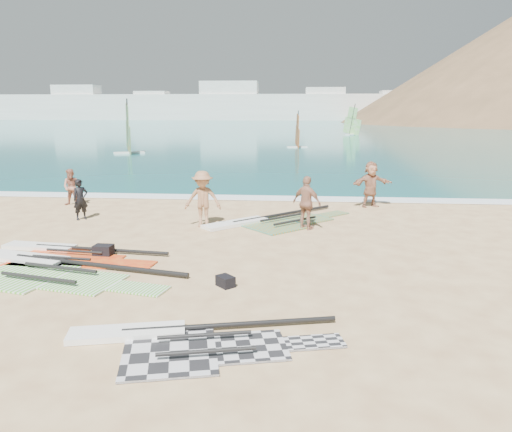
# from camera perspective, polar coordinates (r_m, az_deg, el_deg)

# --- Properties ---
(ground) EXTENTS (300.00, 300.00, 0.00)m
(ground) POSITION_cam_1_polar(r_m,az_deg,el_deg) (11.67, -9.14, -8.89)
(ground) COLOR #E0BB83
(ground) RESTS_ON ground
(sea) EXTENTS (300.00, 240.00, 0.06)m
(sea) POSITION_cam_1_polar(r_m,az_deg,el_deg) (142.62, 4.06, 10.67)
(sea) COLOR #0B5052
(sea) RESTS_ON ground
(surf_line) EXTENTS (300.00, 1.20, 0.04)m
(surf_line) POSITION_cam_1_polar(r_m,az_deg,el_deg) (23.38, -1.81, 2.02)
(surf_line) COLOR white
(surf_line) RESTS_ON ground
(far_town) EXTENTS (160.00, 8.00, 12.00)m
(far_town) POSITION_cam_1_polar(r_m,az_deg,el_deg) (161.59, -1.51, 12.48)
(far_town) COLOR white
(far_town) RESTS_ON ground
(rig_grey) EXTENTS (5.18, 2.63, 0.20)m
(rig_grey) POSITION_cam_1_polar(r_m,az_deg,el_deg) (9.43, -8.56, -13.89)
(rig_grey) COLOR black
(rig_grey) RESTS_ON ground
(rig_green) EXTENTS (6.45, 3.24, 0.21)m
(rig_green) POSITION_cam_1_polar(r_m,az_deg,el_deg) (14.24, -22.78, -5.57)
(rig_green) COLOR #42B716
(rig_green) RESTS_ON ground
(rig_orange) EXTENTS (5.46, 4.83, 0.20)m
(rig_orange) POSITION_cam_1_polar(r_m,az_deg,el_deg) (18.45, 1.64, -0.63)
(rig_orange) COLOR orange
(rig_orange) RESTS_ON ground
(rig_red) EXTENTS (5.22, 2.34, 0.20)m
(rig_red) POSITION_cam_1_polar(r_m,az_deg,el_deg) (15.53, -21.26, -4.00)
(rig_red) COLOR red
(rig_red) RESTS_ON ground
(gear_bag_near) EXTENTS (0.55, 0.41, 0.33)m
(gear_bag_near) POSITION_cam_1_polar(r_m,az_deg,el_deg) (14.97, -17.03, -3.81)
(gear_bag_near) COLOR black
(gear_bag_near) RESTS_ON ground
(gear_bag_far) EXTENTS (0.52, 0.52, 0.26)m
(gear_bag_far) POSITION_cam_1_polar(r_m,az_deg,el_deg) (12.01, -3.51, -7.46)
(gear_bag_far) COLOR black
(gear_bag_far) RESTS_ON ground
(person_wetsuit) EXTENTS (0.66, 0.66, 1.55)m
(person_wetsuit) POSITION_cam_1_polar(r_m,az_deg,el_deg) (19.97, -19.42, 1.79)
(person_wetsuit) COLOR black
(person_wetsuit) RESTS_ON ground
(beachgoer_left) EXTENTS (0.77, 0.60, 1.59)m
(beachgoer_left) POSITION_cam_1_polar(r_m,az_deg,el_deg) (23.04, -20.31, 3.10)
(beachgoer_left) COLOR #AC6B56
(beachgoer_left) RESTS_ON ground
(beachgoer_mid) EXTENTS (1.32, 0.79, 2.01)m
(beachgoer_mid) POSITION_cam_1_polar(r_m,az_deg,el_deg) (17.78, -6.10, 1.94)
(beachgoer_mid) COLOR #9D6C49
(beachgoer_mid) RESTS_ON ground
(beachgoer_back) EXTENTS (1.17, 0.99, 1.88)m
(beachgoer_back) POSITION_cam_1_polar(r_m,az_deg,el_deg) (17.37, 5.83, 1.49)
(beachgoer_back) COLOR #AA755C
(beachgoer_back) RESTS_ON ground
(beachgoer_right) EXTENTS (1.90, 1.20, 1.95)m
(beachgoer_right) POSITION_cam_1_polar(r_m,az_deg,el_deg) (21.80, 12.99, 3.56)
(beachgoer_right) COLOR #B27657
(beachgoer_right) RESTS_ON ground
(windsurfer_left) EXTENTS (2.79, 3.03, 4.96)m
(windsurfer_left) POSITION_cam_1_polar(r_m,az_deg,el_deg) (46.89, -14.38, 8.58)
(windsurfer_left) COLOR white
(windsurfer_left) RESTS_ON ground
(windsurfer_centre) EXTENTS (2.18, 2.56, 3.86)m
(windsurfer_centre) POSITION_cam_1_polar(r_m,az_deg,el_deg) (52.57, 4.75, 9.03)
(windsurfer_centre) COLOR white
(windsurfer_centre) RESTS_ON ground
(windsurfer_right) EXTENTS (2.57, 2.51, 4.69)m
(windsurfer_right) POSITION_cam_1_polar(r_m,az_deg,el_deg) (77.20, 10.92, 10.04)
(windsurfer_right) COLOR white
(windsurfer_right) RESTS_ON ground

